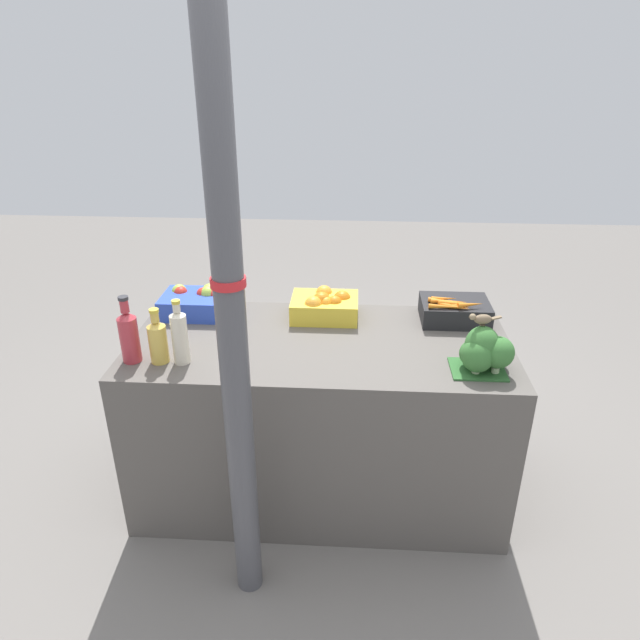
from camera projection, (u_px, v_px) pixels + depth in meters
The scene contains 11 objects.
ground_plane at pixel (320, 483), 2.93m from camera, with size 10.00×10.00×0.00m, color slate.
market_table at pixel (320, 416), 2.75m from camera, with size 1.71×0.81×0.83m, color #56514C.
support_pole at pixel (231, 315), 1.86m from camera, with size 0.12×0.12×2.46m.
apple_crate at pixel (197, 301), 2.81m from camera, with size 0.32×0.25×0.14m.
orange_crate at pixel (325, 305), 2.77m from camera, with size 0.32×0.25×0.14m.
carrot_crate at pixel (454, 310), 2.73m from camera, with size 0.32×0.25×0.13m.
broccoli_pile at pixel (484, 351), 2.29m from camera, with size 0.24×0.21×0.20m.
juice_bottle_ruby at pixel (129, 335), 2.35m from camera, with size 0.08×0.08×0.29m.
juice_bottle_golden at pixel (158, 340), 2.35m from camera, with size 0.08×0.08×0.24m.
juice_bottle_cloudy at pixel (180, 336), 2.34m from camera, with size 0.07×0.07×0.28m.
sparrow_bird at pixel (482, 319), 2.25m from camera, with size 0.14×0.05×0.05m.
Camera 1 is at (0.14, -2.28, 2.02)m, focal length 32.00 mm.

